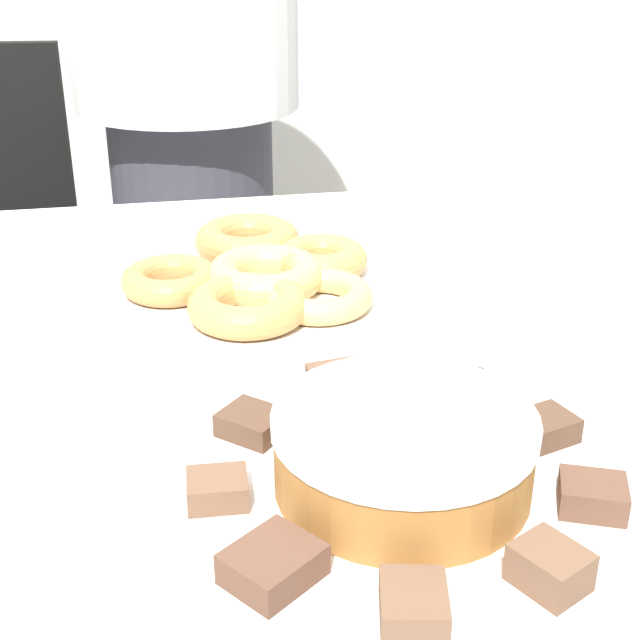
% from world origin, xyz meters
% --- Properties ---
extents(table, '(1.69, 1.07, 0.73)m').
position_xyz_m(table, '(0.00, 0.00, 0.66)').
color(table, white).
rests_on(table, ground_plane).
extents(person_standing, '(0.40, 0.40, 1.64)m').
position_xyz_m(person_standing, '(-0.06, 0.84, 0.86)').
color(person_standing, '#383842').
rests_on(person_standing, ground_plane).
extents(plate_cake, '(0.36, 0.36, 0.01)m').
position_xyz_m(plate_cake, '(0.04, -0.25, 0.74)').
color(plate_cake, white).
rests_on(plate_cake, table).
extents(plate_donuts, '(0.39, 0.39, 0.01)m').
position_xyz_m(plate_donuts, '(-0.01, 0.14, 0.74)').
color(plate_donuts, white).
rests_on(plate_donuts, table).
extents(frosted_cake, '(0.20, 0.20, 0.06)m').
position_xyz_m(frosted_cake, '(0.04, -0.25, 0.77)').
color(frosted_cake, '#9E662D').
rests_on(frosted_cake, plate_cake).
extents(lamington_0, '(0.06, 0.05, 0.02)m').
position_xyz_m(lamington_0, '(0.17, -0.21, 0.75)').
color(lamington_0, '#513828').
rests_on(lamington_0, plate_cake).
extents(lamington_1, '(0.07, 0.08, 0.02)m').
position_xyz_m(lamington_1, '(0.11, -0.14, 0.75)').
color(lamington_1, brown).
rests_on(lamington_1, plate_cake).
extents(lamington_2, '(0.06, 0.06, 0.03)m').
position_xyz_m(lamington_2, '(0.02, -0.12, 0.75)').
color(lamington_2, brown).
rests_on(lamington_2, plate_cake).
extents(lamington_3, '(0.07, 0.07, 0.02)m').
position_xyz_m(lamington_3, '(-0.06, -0.16, 0.75)').
color(lamington_3, '#513828').
rests_on(lamington_3, plate_cake).
extents(lamington_4, '(0.05, 0.04, 0.02)m').
position_xyz_m(lamington_4, '(-0.10, -0.25, 0.75)').
color(lamington_4, brown).
rests_on(lamington_4, plate_cake).
extents(lamington_5, '(0.08, 0.07, 0.02)m').
position_xyz_m(lamington_5, '(-0.07, -0.34, 0.75)').
color(lamington_5, brown).
rests_on(lamington_5, plate_cake).
extents(lamington_6, '(0.05, 0.06, 0.02)m').
position_xyz_m(lamington_6, '(0.01, -0.39, 0.75)').
color(lamington_6, brown).
rests_on(lamington_6, plate_cake).
extents(lamington_7, '(0.05, 0.06, 0.03)m').
position_xyz_m(lamington_7, '(0.10, -0.37, 0.76)').
color(lamington_7, brown).
rests_on(lamington_7, plate_cake).
extents(lamington_8, '(0.06, 0.06, 0.02)m').
position_xyz_m(lamington_8, '(0.16, -0.30, 0.75)').
color(lamington_8, brown).
rests_on(lamington_8, plate_cake).
extents(donut_0, '(0.13, 0.13, 0.04)m').
position_xyz_m(donut_0, '(-0.01, 0.14, 0.76)').
color(donut_0, '#E5AD66').
rests_on(donut_0, plate_donuts).
extents(donut_1, '(0.11, 0.11, 0.03)m').
position_xyz_m(donut_1, '(-0.12, 0.15, 0.76)').
color(donut_1, '#C68447').
rests_on(donut_1, plate_donuts).
extents(donut_2, '(0.13, 0.13, 0.04)m').
position_xyz_m(donut_2, '(-0.04, 0.06, 0.76)').
color(donut_2, '#D18E4C').
rests_on(donut_2, plate_donuts).
extents(donut_3, '(0.12, 0.12, 0.03)m').
position_xyz_m(donut_3, '(0.04, 0.08, 0.76)').
color(donut_3, '#E5AD66').
rests_on(donut_3, plate_donuts).
extents(donut_4, '(0.11, 0.11, 0.04)m').
position_xyz_m(donut_4, '(0.06, 0.18, 0.76)').
color(donut_4, '#D18E4C').
rests_on(donut_4, plate_donuts).
extents(donut_5, '(0.13, 0.13, 0.04)m').
position_xyz_m(donut_5, '(-0.02, 0.26, 0.76)').
color(donut_5, '#C68447').
rests_on(donut_5, plate_donuts).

